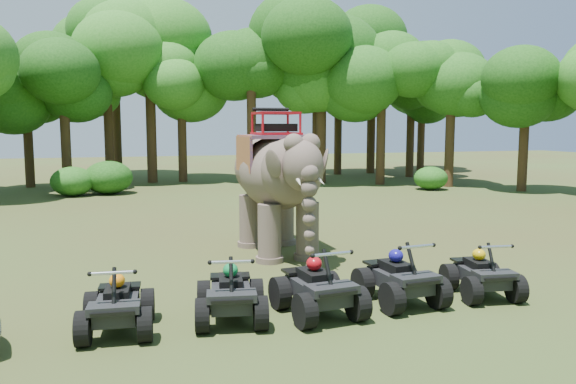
% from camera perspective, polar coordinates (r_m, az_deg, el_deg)
% --- Properties ---
extents(ground, '(110.00, 110.00, 0.00)m').
position_cam_1_polar(ground, '(12.99, 1.57, -8.95)').
color(ground, '#47381E').
rests_on(ground, ground).
extents(elephant, '(2.23, 4.81, 3.99)m').
position_cam_1_polar(elephant, '(15.43, -1.12, 1.09)').
color(elephant, brown).
rests_on(elephant, ground).
extents(atv_0, '(1.34, 1.74, 1.22)m').
position_cam_1_polar(atv_0, '(10.13, -17.00, -10.22)').
color(atv_0, black).
rests_on(atv_0, ground).
extents(atv_1, '(1.51, 1.88, 1.26)m').
position_cam_1_polar(atv_1, '(10.31, -5.83, -9.53)').
color(atv_1, black).
rests_on(atv_1, ground).
extents(atv_2, '(1.48, 1.91, 1.32)m').
position_cam_1_polar(atv_2, '(10.56, 3.03, -8.93)').
color(atv_2, black).
rests_on(atv_2, ground).
extents(atv_3, '(1.40, 1.84, 1.30)m').
position_cam_1_polar(atv_3, '(11.45, 11.29, -7.87)').
color(atv_3, black).
rests_on(atv_3, ground).
extents(atv_4, '(1.39, 1.76, 1.19)m').
position_cam_1_polar(atv_4, '(12.36, 19.09, -7.29)').
color(atv_4, black).
rests_on(atv_4, ground).
extents(tree_0, '(5.76, 5.76, 8.23)m').
position_cam_1_polar(tree_0, '(36.02, -10.74, 7.58)').
color(tree_0, '#195114').
rests_on(tree_0, ground).
extents(tree_1, '(5.87, 5.87, 8.39)m').
position_cam_1_polar(tree_1, '(33.68, -3.73, 7.88)').
color(tree_1, '#195114').
rests_on(tree_1, ground).
extents(tree_2, '(5.67, 5.67, 8.10)m').
position_cam_1_polar(tree_2, '(35.63, 2.92, 7.59)').
color(tree_2, '#195114').
rests_on(tree_2, ground).
extents(tree_3, '(5.66, 5.66, 8.08)m').
position_cam_1_polar(tree_3, '(34.15, 9.45, 7.53)').
color(tree_3, '#195114').
rests_on(tree_3, ground).
extents(tree_4, '(5.37, 5.37, 7.67)m').
position_cam_1_polar(tree_4, '(33.72, 16.17, 7.02)').
color(tree_4, '#195114').
rests_on(tree_4, ground).
extents(tree_5, '(4.73, 4.73, 6.76)m').
position_cam_1_polar(tree_5, '(32.78, 22.88, 5.98)').
color(tree_5, '#195114').
rests_on(tree_5, ground).
extents(tree_30, '(5.08, 5.08, 7.26)m').
position_cam_1_polar(tree_30, '(35.40, -24.96, 6.30)').
color(tree_30, '#195114').
rests_on(tree_30, ground).
extents(tree_31, '(5.35, 5.35, 7.64)m').
position_cam_1_polar(tree_31, '(36.00, -17.80, 6.91)').
color(tree_31, '#195114').
rests_on(tree_31, ground).
extents(tree_32, '(7.26, 7.26, 10.37)m').
position_cam_1_polar(tree_32, '(35.94, -13.81, 9.21)').
color(tree_32, '#195114').
rests_on(tree_32, ground).
extents(tree_33, '(5.91, 5.91, 8.45)m').
position_cam_1_polar(tree_33, '(40.98, 5.12, 7.70)').
color(tree_33, '#195114').
rests_on(tree_33, ground).
extents(tree_35, '(5.44, 5.44, 7.78)m').
position_cam_1_polar(tree_35, '(39.68, 12.36, 7.12)').
color(tree_35, '#195114').
rests_on(tree_35, ground).
extents(tree_36, '(7.24, 7.24, 10.35)m').
position_cam_1_polar(tree_36, '(34.85, 3.42, 9.46)').
color(tree_36, '#195114').
rests_on(tree_36, ground).
extents(tree_37, '(7.65, 7.65, 10.93)m').
position_cam_1_polar(tree_37, '(40.04, -17.14, 9.24)').
color(tree_37, '#195114').
rests_on(tree_37, ground).
extents(tree_38, '(6.47, 6.47, 9.24)m').
position_cam_1_polar(tree_38, '(45.83, 13.43, 7.94)').
color(tree_38, '#195114').
rests_on(tree_38, ground).
extents(tree_40, '(7.36, 7.36, 10.51)m').
position_cam_1_polar(tree_40, '(42.43, 8.48, 9.02)').
color(tree_40, '#195114').
rests_on(tree_40, ground).
extents(tree_41, '(5.33, 5.33, 7.61)m').
position_cam_1_polar(tree_41, '(33.25, -21.73, 6.77)').
color(tree_41, '#195114').
rests_on(tree_41, ground).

